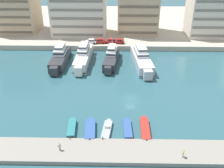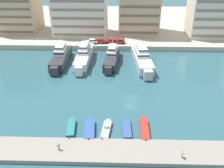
{
  "view_description": "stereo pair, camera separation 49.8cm",
  "coord_description": "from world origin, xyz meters",
  "views": [
    {
      "loc": [
        -3.59,
        -53.77,
        33.77
      ],
      "look_at": [
        -4.77,
        2.9,
        2.5
      ],
      "focal_mm": 40.0,
      "sensor_mm": 36.0,
      "label": 1
    },
    {
      "loc": [
        -3.1,
        -53.75,
        33.77
      ],
      "look_at": [
        -4.77,
        2.9,
        2.5
      ],
      "focal_mm": 40.0,
      "sensor_mm": 36.0,
      "label": 2
    }
  ],
  "objects": [
    {
      "name": "bollard_west_mid",
      "position": [
        -6.18,
        -16.52,
        1.22
      ],
      "size": [
        0.2,
        0.2,
        0.61
      ],
      "color": "#2D2D33",
      "rests_on": "pier_dock"
    },
    {
      "name": "apartment_block_left",
      "position": [
        -18.85,
        47.61,
        10.05
      ],
      "size": [
        21.9,
        13.76,
        18.28
      ],
      "color": "silver",
      "rests_on": "quay_promenade"
    },
    {
      "name": "car_red_center_left",
      "position": [
        -2.8,
        35.68,
        2.84
      ],
      "size": [
        4.2,
        2.14,
        1.8
      ],
      "color": "red",
      "rests_on": "quay_promenade"
    },
    {
      "name": "quay_promenade",
      "position": [
        0.0,
        67.76,
        0.93
      ],
      "size": [
        180.0,
        70.0,
        1.86
      ],
      "primitive_type": "cube",
      "color": "#BCB29E",
      "rests_on": "ground"
    },
    {
      "name": "yacht_silver_center_left",
      "position": [
        4.37,
        20.65,
        2.14
      ],
      "size": [
        6.47,
        22.4,
        7.65
      ],
      "color": "silver",
      "rests_on": "ground"
    },
    {
      "name": "ground_plane",
      "position": [
        0.0,
        0.0,
        0.0
      ],
      "size": [
        400.0,
        400.0,
        0.0
      ],
      "primitive_type": "plane",
      "color": "#2D5B66"
    },
    {
      "name": "apartment_block_center_left",
      "position": [
        31.86,
        46.89,
        10.17
      ],
      "size": [
        14.64,
        12.89,
        18.46
      ],
      "color": "silver",
      "rests_on": "quay_promenade"
    },
    {
      "name": "yacht_white_left",
      "position": [
        -14.51,
        22.05,
        2.21
      ],
      "size": [
        4.68,
        21.24,
        7.8
      ],
      "color": "white",
      "rests_on": "ground"
    },
    {
      "name": "yacht_charcoal_far_left",
      "position": [
        -22.12,
        21.48,
        2.13
      ],
      "size": [
        4.35,
        19.69,
        7.67
      ],
      "color": "#333338",
      "rests_on": "ground"
    },
    {
      "name": "car_white_far_left",
      "position": [
        -13.24,
        35.28,
        2.84
      ],
      "size": [
        4.17,
        2.07,
        1.8
      ],
      "color": "white",
      "rests_on": "quay_promenade"
    },
    {
      "name": "motorboat_grey_mid_left",
      "position": [
        -5.5,
        -13.03,
        0.41
      ],
      "size": [
        2.32,
        6.83,
        1.33
      ],
      "color": "#9EA3A8",
      "rests_on": "ground"
    },
    {
      "name": "apartment_block_far_left",
      "position": [
        -46.45,
        51.3,
        14.15
      ],
      "size": [
        19.0,
        14.84,
        26.48
      ],
      "color": "#C6AD89",
      "rests_on": "quay_promenade"
    },
    {
      "name": "pedestrian_near_edge",
      "position": [
        -13.91,
        -19.59,
        1.87
      ],
      "size": [
        0.59,
        0.39,
        1.65
      ],
      "color": "#7A6B56",
      "rests_on": "pier_dock"
    },
    {
      "name": "motorboat_blue_left",
      "position": [
        -8.96,
        -13.16,
        0.5
      ],
      "size": [
        2.49,
        7.46,
        0.99
      ],
      "color": "#33569E",
      "rests_on": "ground"
    },
    {
      "name": "bollard_west",
      "position": [
        -12.6,
        -16.52,
        1.22
      ],
      "size": [
        0.2,
        0.2,
        0.61
      ],
      "color": "#2D2D33",
      "rests_on": "pier_dock"
    },
    {
      "name": "yacht_charcoal_mid_left",
      "position": [
        -5.35,
        21.9,
        1.96
      ],
      "size": [
        5.31,
        18.97,
        7.27
      ],
      "color": "#333338",
      "rests_on": "ground"
    },
    {
      "name": "motorboat_red_center",
      "position": [
        2.44,
        -12.74,
        0.49
      ],
      "size": [
        1.85,
        8.13,
        0.97
      ],
      "color": "red",
      "rests_on": "ground"
    },
    {
      "name": "motorboat_blue_center_left",
      "position": [
        -1.2,
        -12.6,
        0.39
      ],
      "size": [
        1.9,
        6.99,
        0.84
      ],
      "color": "#33569E",
      "rests_on": "ground"
    },
    {
      "name": "pier_dock",
      "position": [
        0.0,
        -19.38,
        0.45
      ],
      "size": [
        120.0,
        6.22,
        0.89
      ],
      "primitive_type": "cube",
      "color": "gray",
      "rests_on": "ground"
    },
    {
      "name": "pedestrian_mid_deck",
      "position": [
        8.36,
        -20.89,
        1.86
      ],
      "size": [
        0.31,
        0.62,
        1.63
      ],
      "color": "#4C515B",
      "rests_on": "pier_dock"
    },
    {
      "name": "car_red_left",
      "position": [
        -10.02,
        35.77,
        2.84
      ],
      "size": [
        4.12,
        1.96,
        1.8
      ],
      "color": "red",
      "rests_on": "quay_promenade"
    },
    {
      "name": "motorboat_teal_far_left",
      "position": [
        -12.86,
        -12.79,
        0.5
      ],
      "size": [
        2.01,
        6.62,
        1.0
      ],
      "color": "teal",
      "rests_on": "ground"
    },
    {
      "name": "car_red_mid_left",
      "position": [
        -6.19,
        35.91,
        2.84
      ],
      "size": [
        4.17,
        2.06,
        1.8
      ],
      "color": "red",
      "rests_on": "quay_promenade"
    }
  ]
}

